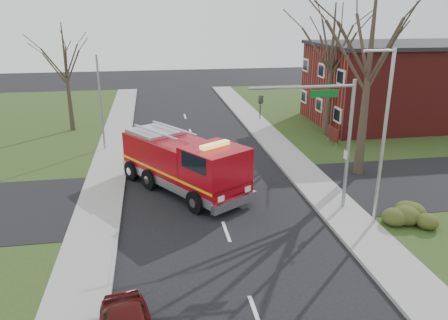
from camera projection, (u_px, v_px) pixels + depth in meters
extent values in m
plane|color=black|center=(226.00, 232.00, 20.64)|extent=(120.00, 120.00, 0.00)
cube|color=gray|center=(350.00, 220.00, 21.59)|extent=(2.40, 80.00, 0.15)
cube|color=gray|center=(91.00, 241.00, 19.65)|extent=(2.40, 80.00, 0.15)
cube|color=maroon|center=(400.00, 86.00, 39.26)|extent=(15.00, 10.00, 7.00)
cube|color=black|center=(406.00, 44.00, 38.09)|extent=(15.40, 10.40, 0.30)
cube|color=silver|center=(319.00, 105.00, 38.57)|extent=(0.12, 1.40, 1.20)
cube|color=#4A1411|center=(333.00, 134.00, 33.65)|extent=(0.12, 2.00, 1.00)
cylinder|color=gray|center=(336.00, 142.00, 33.05)|extent=(0.08, 0.08, 0.90)
cylinder|color=gray|center=(328.00, 137.00, 34.54)|extent=(0.08, 0.08, 0.90)
ellipsoid|color=#323C15|center=(414.00, 216.00, 20.93)|extent=(2.80, 2.00, 0.90)
cone|color=#33261E|center=(367.00, 80.00, 25.77)|extent=(0.64, 0.64, 12.00)
cone|color=#33261E|center=(331.00, 72.00, 34.64)|extent=(0.56, 0.56, 10.50)
cone|color=#33261E|center=(67.00, 79.00, 36.27)|extent=(0.44, 0.44, 9.00)
cylinder|color=gray|center=(348.00, 147.00, 21.95)|extent=(0.18, 0.18, 6.80)
cylinder|color=gray|center=(303.00, 87.00, 20.54)|extent=(5.20, 0.14, 0.14)
cube|color=#0C591E|center=(324.00, 94.00, 20.82)|extent=(1.40, 0.06, 0.35)
imported|color=black|center=(261.00, 96.00, 20.34)|extent=(0.22, 0.18, 1.10)
cylinder|color=#B7BABF|center=(383.00, 142.00, 19.93)|extent=(0.16, 0.16, 8.40)
cylinder|color=#B7BABF|center=(379.00, 51.00, 18.49)|extent=(1.40, 0.12, 0.12)
cylinder|color=gray|center=(101.00, 104.00, 31.50)|extent=(0.14, 0.14, 7.00)
cube|color=#980711|center=(169.00, 156.00, 25.93)|extent=(5.50, 6.35, 2.31)
cube|color=#980711|center=(215.00, 172.00, 22.96)|extent=(3.95, 3.95, 2.64)
cube|color=#B7BABF|center=(183.00, 177.00, 25.31)|extent=(7.06, 8.77, 0.49)
cube|color=#E5B20C|center=(183.00, 167.00, 25.12)|extent=(7.07, 8.77, 0.13)
cube|color=black|center=(231.00, 163.00, 21.84)|extent=(2.21, 1.48, 0.93)
cube|color=#E5D866|center=(215.00, 145.00, 22.47)|extent=(1.69, 1.27, 0.20)
cylinder|color=black|center=(196.00, 202.00, 22.38)|extent=(0.98, 1.23, 1.21)
cylinder|color=black|center=(236.00, 188.00, 24.20)|extent=(0.98, 1.23, 1.21)
cylinder|color=black|center=(132.00, 171.00, 26.77)|extent=(0.98, 1.23, 1.21)
cylinder|color=black|center=(170.00, 160.00, 28.59)|extent=(0.98, 1.23, 1.21)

